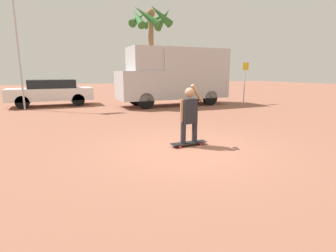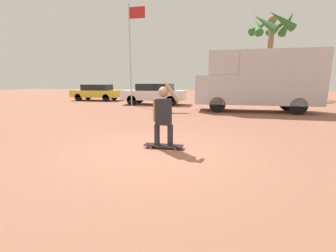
{
  "view_description": "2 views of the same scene",
  "coord_description": "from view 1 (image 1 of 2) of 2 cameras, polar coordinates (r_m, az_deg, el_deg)",
  "views": [
    {
      "loc": [
        -3.07,
        -5.6,
        1.9
      ],
      "look_at": [
        -0.18,
        0.81,
        0.45
      ],
      "focal_mm": 28.0,
      "sensor_mm": 36.0,
      "label": 1
    },
    {
      "loc": [
        1.4,
        -5.02,
        1.64
      ],
      "look_at": [
        0.2,
        0.64,
        0.49
      ],
      "focal_mm": 24.0,
      "sensor_mm": 36.0,
      "label": 2
    }
  ],
  "objects": [
    {
      "name": "parked_car_white",
      "position": [
        16.45,
        -24.12,
        6.81
      ],
      "size": [
        4.51,
        1.79,
        1.49
      ],
      "color": "black",
      "rests_on": "ground_plane"
    },
    {
      "name": "palm_tree_near_van",
      "position": [
        26.96,
        -3.83,
        21.44
      ],
      "size": [
        4.41,
        4.43,
        8.05
      ],
      "color": "#8E704C",
      "rests_on": "ground_plane"
    },
    {
      "name": "skateboard",
      "position": [
        6.93,
        4.55,
        -3.7
      ],
      "size": [
        0.98,
        0.25,
        0.09
      ],
      "color": "black",
      "rests_on": "ground_plane"
    },
    {
      "name": "street_sign",
      "position": [
        16.84,
        16.4,
        10.09
      ],
      "size": [
        0.44,
        0.06,
        2.46
      ],
      "color": "#B7B7BC",
      "rests_on": "ground_plane"
    },
    {
      "name": "flagpole",
      "position": [
        15.45,
        -29.71,
        17.61
      ],
      "size": [
        1.15,
        0.12,
        6.58
      ],
      "color": "#B7B7BC",
      "rests_on": "ground_plane"
    },
    {
      "name": "camper_van",
      "position": [
        15.33,
        1.65,
        11.07
      ],
      "size": [
        6.38,
        2.01,
        3.23
      ],
      "color": "black",
      "rests_on": "ground_plane"
    },
    {
      "name": "person_skateboarder",
      "position": [
        6.76,
        4.66,
        3.02
      ],
      "size": [
        0.66,
        0.25,
        1.52
      ],
      "color": "#28282D",
      "rests_on": "skateboard"
    },
    {
      "name": "ground_plane",
      "position": [
        6.66,
        4.31,
        -4.98
      ],
      "size": [
        80.0,
        80.0,
        0.0
      ],
      "primitive_type": "plane",
      "color": "#935B47"
    }
  ]
}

